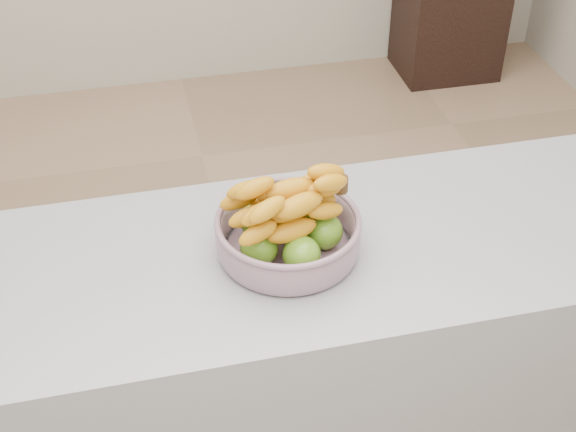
{
  "coord_description": "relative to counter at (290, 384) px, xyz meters",
  "views": [
    {
      "loc": [
        -0.31,
        -1.87,
        2.06
      ],
      "look_at": [
        -0.01,
        -0.55,
        1.0
      ],
      "focal_mm": 50.0,
      "sensor_mm": 36.0,
      "label": 1
    }
  ],
  "objects": [
    {
      "name": "fruit_bowl",
      "position": [
        -0.01,
        -0.0,
        0.51
      ],
      "size": [
        0.32,
        0.32,
        0.19
      ],
      "rotation": [
        0.0,
        0.0,
        0.14
      ],
      "color": "#8992A4",
      "rests_on": "counter"
    },
    {
      "name": "counter",
      "position": [
        0.0,
        0.0,
        0.0
      ],
      "size": [
        2.0,
        0.6,
        0.9
      ],
      "primitive_type": "cube",
      "color": "#9B9CA3",
      "rests_on": "ground"
    },
    {
      "name": "ground",
      "position": [
        0.0,
        0.55,
        -0.45
      ],
      "size": [
        4.0,
        4.0,
        0.0
      ],
      "primitive_type": "plane",
      "color": "#98785D",
      "rests_on": "ground"
    }
  ]
}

